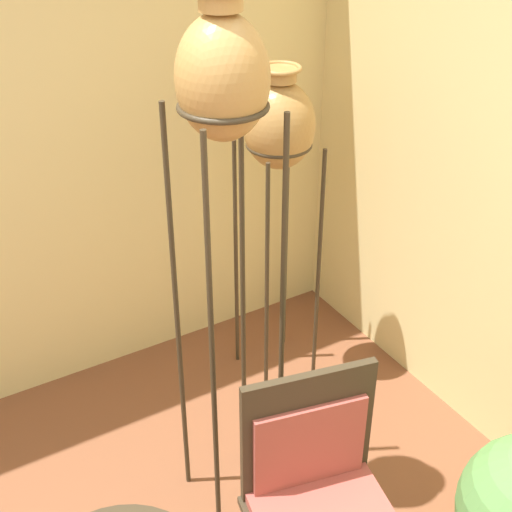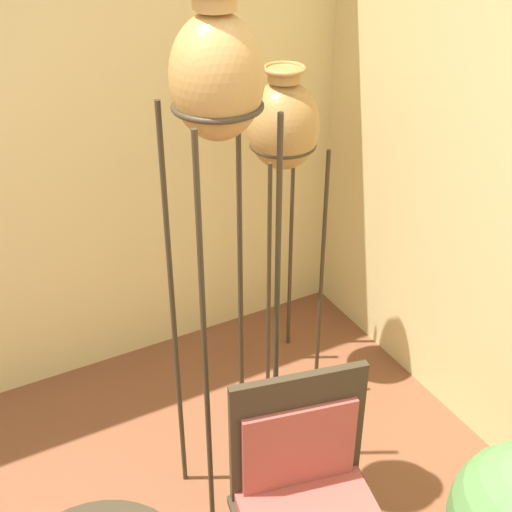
{
  "view_description": "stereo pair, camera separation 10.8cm",
  "coord_description": "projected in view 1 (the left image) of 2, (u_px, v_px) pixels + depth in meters",
  "views": [
    {
      "loc": [
        -0.24,
        -1.04,
        2.49
      ],
      "look_at": [
        1.06,
        1.15,
        0.94
      ],
      "focal_mm": 50.0,
      "sensor_mm": 36.0,
      "label": 1
    },
    {
      "loc": [
        -0.15,
        -1.09,
        2.49
      ],
      "look_at": [
        1.06,
        1.15,
        0.94
      ],
      "focal_mm": 50.0,
      "sensor_mm": 36.0,
      "label": 2
    }
  ],
  "objects": [
    {
      "name": "chair",
      "position": [
        320.0,
        492.0,
        2.38
      ],
      "size": [
        0.58,
        0.54,
        0.99
      ],
      "rotation": [
        0.0,
        0.0,
        -0.22
      ],
      "color": "#382D1E",
      "rests_on": "ground_plane"
    },
    {
      "name": "vase_stand_tall",
      "position": [
        223.0,
        97.0,
        2.2
      ],
      "size": [
        0.31,
        0.31,
        2.1
      ],
      "color": "#382D1E",
      "rests_on": "ground_plane"
    },
    {
      "name": "vase_stand_medium",
      "position": [
        279.0,
        131.0,
        3.14
      ],
      "size": [
        0.32,
        0.32,
        1.62
      ],
      "color": "#382D1E",
      "rests_on": "ground_plane"
    }
  ]
}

